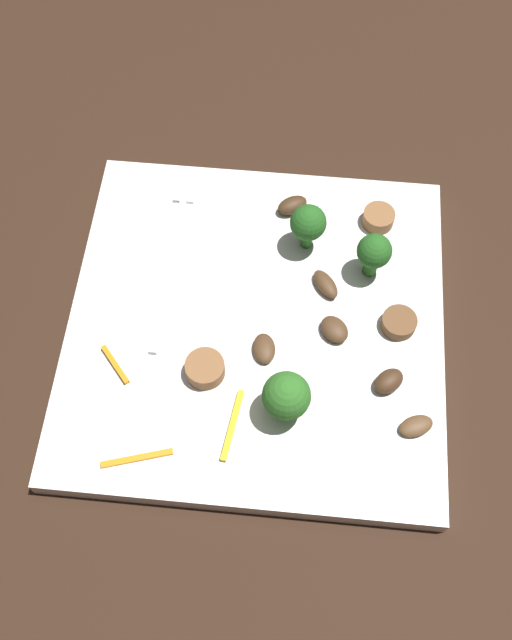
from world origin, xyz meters
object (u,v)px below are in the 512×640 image
object	(u,v)px
broccoli_floret_0	(286,396)
sausage_slice_0	(378,218)
broccoli_floret_1	(374,253)
mushroom_4	(334,329)
mushroom_1	(292,205)
mushroom_3	(389,381)
mushroom_2	(416,426)
pepper_strip_2	(137,458)
broccoli_floret_2	(308,224)
sausage_slice_1	(205,369)
sausage_slice_2	(399,323)
pepper_strip_0	(115,365)
mushroom_5	(264,348)
mushroom_0	(326,284)
fork	(175,241)
plate	(256,325)
pepper_strip_1	(232,425)

from	to	relation	value
broccoli_floret_0	sausage_slice_0	world-z (taller)	broccoli_floret_0
broccoli_floret_1	mushroom_4	world-z (taller)	broccoli_floret_1
mushroom_1	mushroom_3	world-z (taller)	same
mushroom_2	pepper_strip_2	xyz separation A→B (m)	(-0.04, 0.20, -0.00)
broccoli_floret_2	sausage_slice_0	world-z (taller)	broccoli_floret_2
mushroom_4	pepper_strip_2	world-z (taller)	mushroom_4
sausage_slice_1	sausage_slice_2	bearing A→B (deg)	-69.72
broccoli_floret_0	broccoli_floret_2	xyz separation A→B (m)	(0.15, -0.01, 0.00)
mushroom_4	pepper_strip_0	xyz separation A→B (m)	(-0.04, 0.17, -0.00)
broccoli_floret_0	mushroom_3	bearing A→B (deg)	-69.69
mushroom_4	pepper_strip_2	xyz separation A→B (m)	(-0.12, 0.14, -0.00)
sausage_slice_0	mushroom_5	distance (m)	0.16
sausage_slice_0	sausage_slice_2	bearing A→B (deg)	-169.70
mushroom_1	mushroom_5	bearing A→B (deg)	174.98
broccoli_floret_1	mushroom_2	world-z (taller)	broccoli_floret_1
broccoli_floret_1	mushroom_4	bearing A→B (deg)	155.93
broccoli_floret_0	mushroom_5	distance (m)	0.06
broccoli_floret_0	mushroom_0	size ratio (longest dim) A/B	1.64
broccoli_floret_0	broccoli_floret_1	world-z (taller)	broccoli_floret_0
fork	broccoli_floret_1	bearing A→B (deg)	-93.30
mushroom_0	mushroom_4	size ratio (longest dim) A/B	1.15
plate	sausage_slice_2	world-z (taller)	sausage_slice_2
sausage_slice_1	pepper_strip_0	bearing A→B (deg)	90.76
broccoli_floret_2	pepper_strip_0	distance (m)	0.19
fork	mushroom_3	size ratio (longest dim) A/B	7.29
mushroom_2	mushroom_3	distance (m)	0.04
mushroom_4	pepper_strip_1	size ratio (longest dim) A/B	0.45
broccoli_floret_1	pepper_strip_1	bearing A→B (deg)	145.85
broccoli_floret_1	mushroom_3	xyz separation A→B (m)	(-0.10, -0.02, -0.02)
mushroom_4	pepper_strip_0	world-z (taller)	mushroom_4
fork	mushroom_1	xyz separation A→B (m)	(0.04, -0.09, 0.00)
mushroom_1	pepper_strip_0	world-z (taller)	mushroom_1
broccoli_floret_1	sausage_slice_1	size ratio (longest dim) A/B	1.48
broccoli_floret_1	mushroom_5	world-z (taller)	broccoli_floret_1
pepper_strip_0	pepper_strip_2	distance (m)	0.08
sausage_slice_1	mushroom_0	bearing A→B (deg)	-46.12
broccoli_floret_0	mushroom_0	world-z (taller)	broccoli_floret_0
fork	mushroom_5	size ratio (longest dim) A/B	7.02
mushroom_0	pepper_strip_0	distance (m)	0.18
broccoli_floret_2	mushroom_4	world-z (taller)	broccoli_floret_2
broccoli_floret_2	pepper_strip_1	distance (m)	0.17
mushroom_2	sausage_slice_0	bearing A→B (deg)	9.66
fork	mushroom_0	distance (m)	0.13
mushroom_2	mushroom_3	xyz separation A→B (m)	(0.03, 0.02, 0.00)
mushroom_0	mushroom_3	xyz separation A→B (m)	(-0.08, -0.05, 0.00)
mushroom_3	mushroom_1	bearing A→B (deg)	28.38
mushroom_2	mushroom_3	size ratio (longest dim) A/B	1.06
broccoli_floret_0	pepper_strip_2	world-z (taller)	broccoli_floret_0
broccoli_floret_2	mushroom_1	xyz separation A→B (m)	(0.03, 0.01, -0.02)
plate	pepper_strip_0	size ratio (longest dim) A/B	8.07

